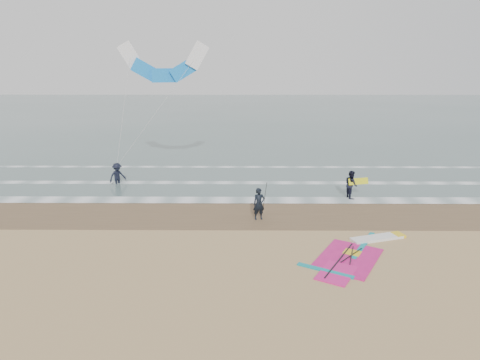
{
  "coord_description": "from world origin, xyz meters",
  "views": [
    {
      "loc": [
        -0.81,
        -16.39,
        8.25
      ],
      "look_at": [
        -0.96,
        5.0,
        2.2
      ],
      "focal_mm": 32.0,
      "sensor_mm": 36.0,
      "label": 1
    }
  ],
  "objects_px": {
    "person_wading": "(117,171)",
    "surf_kite": "(164,66)",
    "person_walking": "(351,184)",
    "person_standing": "(259,204)",
    "windsurf_rig": "(357,253)"
  },
  "relations": [
    {
      "from": "windsurf_rig",
      "to": "person_wading",
      "type": "height_order",
      "value": "person_wading"
    },
    {
      "from": "person_wading",
      "to": "person_standing",
      "type": "bearing_deg",
      "value": -78.12
    },
    {
      "from": "person_wading",
      "to": "windsurf_rig",
      "type": "bearing_deg",
      "value": -81.39
    },
    {
      "from": "person_walking",
      "to": "surf_kite",
      "type": "distance_m",
      "value": 14.85
    },
    {
      "from": "person_standing",
      "to": "person_wading",
      "type": "xyz_separation_m",
      "value": [
        -9.41,
        6.58,
        0.06
      ]
    },
    {
      "from": "person_standing",
      "to": "surf_kite",
      "type": "relative_size",
      "value": 0.21
    },
    {
      "from": "person_wading",
      "to": "surf_kite",
      "type": "height_order",
      "value": "surf_kite"
    },
    {
      "from": "person_standing",
      "to": "person_walking",
      "type": "height_order",
      "value": "person_walking"
    },
    {
      "from": "windsurf_rig",
      "to": "surf_kite",
      "type": "distance_m",
      "value": 18.43
    },
    {
      "from": "surf_kite",
      "to": "person_standing",
      "type": "bearing_deg",
      "value": -54.49
    },
    {
      "from": "person_walking",
      "to": "surf_kite",
      "type": "bearing_deg",
      "value": 55.57
    },
    {
      "from": "person_walking",
      "to": "person_wading",
      "type": "xyz_separation_m",
      "value": [
        -15.18,
        2.9,
        0.05
      ]
    },
    {
      "from": "windsurf_rig",
      "to": "person_standing",
      "type": "distance_m",
      "value": 5.97
    },
    {
      "from": "windsurf_rig",
      "to": "person_standing",
      "type": "bearing_deg",
      "value": 135.41
    },
    {
      "from": "person_walking",
      "to": "person_wading",
      "type": "height_order",
      "value": "person_wading"
    }
  ]
}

